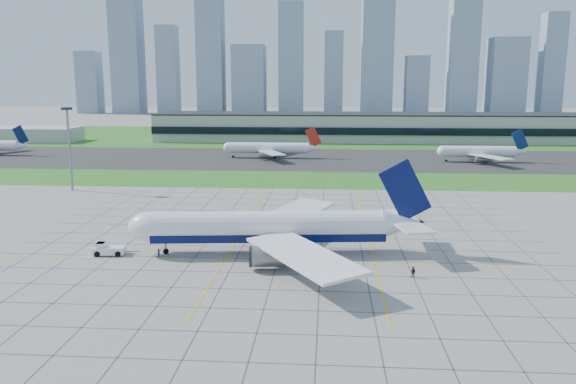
# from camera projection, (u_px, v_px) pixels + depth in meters

# --- Properties ---
(ground) EXTENTS (1400.00, 1400.00, 0.00)m
(ground) POSITION_uv_depth(u_px,v_px,m) (278.00, 259.00, 105.79)
(ground) COLOR gray
(ground) RESTS_ON ground
(grass_median) EXTENTS (700.00, 35.00, 0.04)m
(grass_median) POSITION_uv_depth(u_px,v_px,m) (301.00, 180.00, 193.92)
(grass_median) COLOR #307421
(grass_median) RESTS_ON ground
(asphalt_taxiway) EXTENTS (700.00, 75.00, 0.04)m
(asphalt_taxiway) POSITION_uv_depth(u_px,v_px,m) (307.00, 159.00, 247.78)
(asphalt_taxiway) COLOR #383838
(asphalt_taxiway) RESTS_ON ground
(grass_far) EXTENTS (700.00, 145.00, 0.04)m
(grass_far) POSITION_uv_depth(u_px,v_px,m) (314.00, 136.00, 355.51)
(grass_far) COLOR #307421
(grass_far) RESTS_ON ground
(apron_markings) EXTENTS (120.00, 130.00, 0.03)m
(apron_markings) POSITION_uv_depth(u_px,v_px,m) (285.00, 243.00, 116.61)
(apron_markings) COLOR #474744
(apron_markings) RESTS_ON ground
(terminal) EXTENTS (260.00, 43.00, 15.80)m
(terminal) POSITION_uv_depth(u_px,v_px,m) (381.00, 127.00, 326.60)
(terminal) COLOR #B7B7B2
(terminal) RESTS_ON ground
(service_block) EXTENTS (50.00, 25.00, 8.00)m
(service_block) POSITION_uv_depth(u_px,v_px,m) (33.00, 134.00, 321.93)
(service_block) COLOR #B7B7B2
(service_block) RESTS_ON ground
(light_mast) EXTENTS (2.50, 2.50, 25.60)m
(light_mast) POSITION_uv_depth(u_px,v_px,m) (69.00, 138.00, 171.29)
(light_mast) COLOR gray
(light_mast) RESTS_ON ground
(city_skyline) EXTENTS (523.00, 32.40, 160.00)m
(city_skyline) POSITION_uv_depth(u_px,v_px,m) (313.00, 59.00, 604.45)
(city_skyline) COLOR #8296AB
(city_skyline) RESTS_ON ground
(airliner) EXTENTS (58.87, 59.40, 18.54)m
(airliner) POSITION_uv_depth(u_px,v_px,m) (271.00, 228.00, 108.82)
(airliner) COLOR white
(airliner) RESTS_ON ground
(pushback_tug) EXTENTS (8.82, 3.56, 2.43)m
(pushback_tug) POSITION_uv_depth(u_px,v_px,m) (108.00, 249.00, 108.49)
(pushback_tug) COLOR white
(pushback_tug) RESTS_ON ground
(crew_near) EXTENTS (0.53, 0.68, 1.67)m
(crew_near) POSITION_uv_depth(u_px,v_px,m) (159.00, 253.00, 107.22)
(crew_near) COLOR black
(crew_near) RESTS_ON ground
(crew_far) EXTENTS (1.17, 1.06, 1.96)m
(crew_far) POSITION_uv_depth(u_px,v_px,m) (413.00, 272.00, 95.54)
(crew_far) COLOR black
(crew_far) RESTS_ON ground
(distant_jet_1) EXTENTS (41.60, 42.66, 14.08)m
(distant_jet_1) POSITION_uv_depth(u_px,v_px,m) (270.00, 148.00, 249.91)
(distant_jet_1) COLOR white
(distant_jet_1) RESTS_ON ground
(distant_jet_2) EXTENTS (35.28, 42.66, 14.08)m
(distant_jet_2) POSITION_uv_depth(u_px,v_px,m) (480.00, 152.00, 236.59)
(distant_jet_2) COLOR white
(distant_jet_2) RESTS_ON ground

